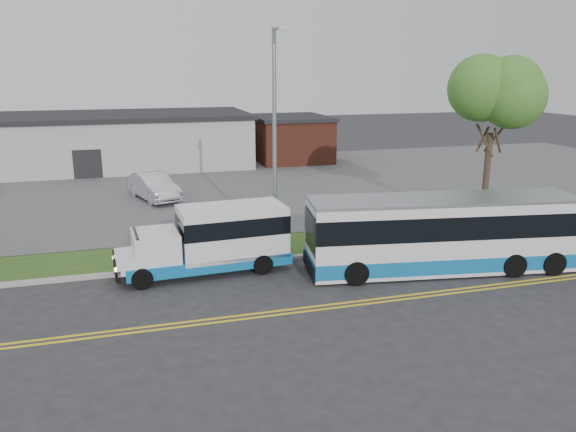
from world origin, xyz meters
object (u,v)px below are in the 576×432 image
object	(u,v)px
streetlight_near	(275,133)
shuttle_bus	(216,237)
transit_bus	(442,234)
tree_east	(493,105)
parked_car_a	(154,186)

from	to	relation	value
streetlight_near	shuttle_bus	bearing A→B (deg)	-145.33
streetlight_near	transit_bus	world-z (taller)	streetlight_near
tree_east	transit_bus	xyz separation A→B (m)	(-5.28, -4.80, -4.68)
tree_east	transit_bus	size ratio (longest dim) A/B	0.75
streetlight_near	transit_bus	bearing A→B (deg)	-38.36
tree_east	transit_bus	world-z (taller)	tree_east
tree_east	streetlight_near	xyz separation A→B (m)	(-11.00, -0.27, -0.97)
streetlight_near	shuttle_bus	world-z (taller)	streetlight_near
parked_car_a	tree_east	bearing A→B (deg)	-52.61
tree_east	shuttle_bus	world-z (taller)	tree_east
tree_east	parked_car_a	xyz separation A→B (m)	(-15.75, 10.78, -5.30)
shuttle_bus	streetlight_near	bearing A→B (deg)	31.22
parked_car_a	streetlight_near	bearing A→B (deg)	-84.96
streetlight_near	transit_bus	xyz separation A→B (m)	(5.72, -4.53, -3.71)
tree_east	transit_bus	bearing A→B (deg)	-137.74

